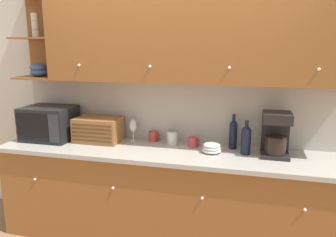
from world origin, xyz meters
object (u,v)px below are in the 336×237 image
(microwave, at_px, (49,123))
(wine_glass, at_px, (133,126))
(storage_canister, at_px, (172,137))
(mug, at_px, (193,142))
(bowl_stack_on_counter, at_px, (212,148))
(coffee_maker, at_px, (276,134))
(wine_bottle, at_px, (246,139))
(bread_box, at_px, (99,129))
(second_wine_bottle, at_px, (233,133))
(mug_blue_second, at_px, (153,136))

(microwave, height_order, wine_glass, microwave)
(wine_glass, bearing_deg, storage_canister, -1.48)
(mug, bearing_deg, wine_glass, 176.87)
(bowl_stack_on_counter, height_order, coffee_maker, coffee_maker)
(wine_glass, distance_m, coffee_maker, 1.35)
(storage_canister, xyz_separation_m, coffee_maker, (0.94, -0.10, 0.13))
(wine_bottle, bearing_deg, coffee_maker, 6.20)
(microwave, distance_m, bread_box, 0.52)
(wine_glass, distance_m, wine_bottle, 1.10)
(bread_box, distance_m, second_wine_bottle, 1.31)
(bread_box, relative_size, mug_blue_second, 4.34)
(bread_box, relative_size, mug, 4.23)
(wine_glass, distance_m, mug_blue_second, 0.22)
(storage_canister, height_order, bowl_stack_on_counter, storage_canister)
(second_wine_bottle, bearing_deg, mug, -174.91)
(microwave, xyz_separation_m, storage_canister, (1.25, 0.13, -0.10))
(mug_blue_second, relative_size, second_wine_bottle, 0.31)
(coffee_maker, bearing_deg, second_wine_bottle, 163.73)
(storage_canister, distance_m, bowl_stack_on_counter, 0.43)
(microwave, relative_size, wine_bottle, 1.61)
(bread_box, xyz_separation_m, wine_glass, (0.33, 0.09, 0.03))
(microwave, distance_m, wine_bottle, 1.94)
(storage_canister, xyz_separation_m, bowl_stack_on_counter, (0.40, -0.16, -0.02))
(bread_box, relative_size, wine_glass, 2.00)
(microwave, distance_m, mug, 1.47)
(storage_canister, bearing_deg, wine_glass, 178.52)
(bread_box, height_order, bowl_stack_on_counter, bread_box)
(wine_bottle, height_order, coffee_maker, coffee_maker)
(mug, bearing_deg, bowl_stack_on_counter, -36.47)
(microwave, height_order, coffee_maker, coffee_maker)
(coffee_maker, bearing_deg, bread_box, 179.32)
(mug, distance_m, coffee_maker, 0.75)
(bowl_stack_on_counter, bearing_deg, mug, 143.53)
(second_wine_bottle, bearing_deg, microwave, -175.67)
(wine_bottle, bearing_deg, bread_box, 178.13)
(microwave, relative_size, mug, 4.65)
(mug_blue_second, relative_size, mug, 0.97)
(microwave, bearing_deg, bread_box, 5.73)
(storage_canister, bearing_deg, coffee_maker, -5.90)
(storage_canister, bearing_deg, second_wine_bottle, 0.93)
(mug_blue_second, height_order, storage_canister, storage_canister)
(storage_canister, bearing_deg, mug, -6.29)
(storage_canister, xyz_separation_m, mug, (0.21, -0.02, -0.02))
(mug_blue_second, bearing_deg, wine_bottle, -11.45)
(microwave, bearing_deg, second_wine_bottle, 4.33)
(wine_glass, relative_size, bowl_stack_on_counter, 1.30)
(mug, relative_size, coffee_maker, 0.27)
(second_wine_bottle, bearing_deg, bowl_stack_on_counter, -135.30)
(mug, bearing_deg, coffee_maker, -5.79)
(storage_canister, height_order, wine_bottle, wine_bottle)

